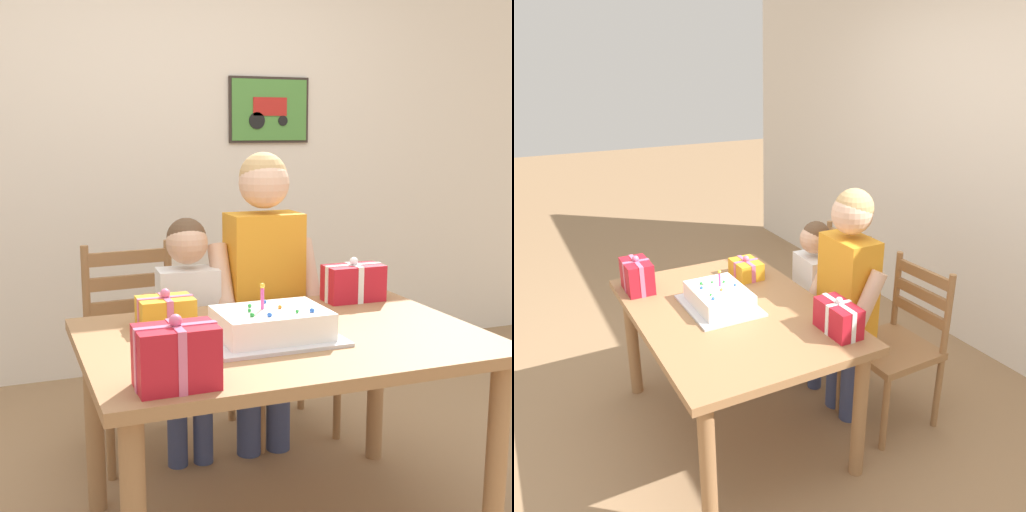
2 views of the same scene
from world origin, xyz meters
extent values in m
plane|color=#997551|center=(0.00, 0.00, 0.00)|extent=(20.00, 20.00, 0.00)
cube|color=silver|center=(0.00, 1.91, 1.30)|extent=(6.40, 0.08, 2.60)
cube|color=#9E7047|center=(0.00, 0.00, 0.71)|extent=(1.36, 0.94, 0.04)
cylinder|color=#9E7047|center=(-0.60, -0.39, 0.35)|extent=(0.07, 0.07, 0.69)
cylinder|color=#9E7047|center=(0.60, -0.39, 0.35)|extent=(0.07, 0.07, 0.69)
cylinder|color=#9E7047|center=(-0.60, 0.39, 0.35)|extent=(0.07, 0.07, 0.69)
cylinder|color=#9E7047|center=(0.60, 0.39, 0.35)|extent=(0.07, 0.07, 0.69)
cube|color=silver|center=(-0.06, -0.04, 0.74)|extent=(0.44, 0.34, 0.01)
cube|color=white|center=(-0.06, -0.04, 0.79)|extent=(0.36, 0.26, 0.09)
cylinder|color=#E04C9E|center=(-0.09, -0.02, 0.87)|extent=(0.01, 0.01, 0.07)
sphere|color=yellow|center=(-0.09, -0.02, 0.91)|extent=(0.02, 0.02, 0.02)
sphere|color=green|center=(-0.14, -0.04, 0.84)|extent=(0.01, 0.01, 0.01)
sphere|color=blue|center=(-0.05, 0.05, 0.84)|extent=(0.01, 0.01, 0.01)
sphere|color=green|center=(-0.12, 0.01, 0.84)|extent=(0.01, 0.01, 0.01)
sphere|color=green|center=(0.00, -0.11, 0.84)|extent=(0.01, 0.01, 0.01)
sphere|color=blue|center=(0.05, -0.12, 0.84)|extent=(0.02, 0.02, 0.02)
sphere|color=blue|center=(-0.10, -0.12, 0.84)|extent=(0.02, 0.02, 0.02)
sphere|color=orange|center=(-0.03, -0.04, 0.84)|extent=(0.01, 0.01, 0.01)
sphere|color=green|center=(-0.15, -0.10, 0.84)|extent=(0.02, 0.02, 0.02)
cube|color=red|center=(-0.46, -0.35, 0.82)|extent=(0.22, 0.14, 0.17)
cube|color=#DB668E|center=(-0.46, -0.35, 0.82)|extent=(0.23, 0.02, 0.18)
cube|color=#DB668E|center=(-0.46, -0.35, 0.82)|extent=(0.02, 0.14, 0.18)
sphere|color=#DB668E|center=(-0.46, -0.35, 0.92)|extent=(0.04, 0.04, 0.04)
cube|color=gold|center=(-0.35, 0.26, 0.78)|extent=(0.19, 0.14, 0.10)
cube|color=#DB668E|center=(-0.35, 0.26, 0.78)|extent=(0.20, 0.02, 0.11)
cube|color=#DB668E|center=(-0.35, 0.26, 0.78)|extent=(0.02, 0.15, 0.11)
sphere|color=#DB668E|center=(-0.35, 0.26, 0.85)|extent=(0.04, 0.04, 0.04)
cube|color=red|center=(0.45, 0.34, 0.81)|extent=(0.24, 0.13, 0.15)
cube|color=white|center=(0.45, 0.34, 0.81)|extent=(0.25, 0.02, 0.15)
cube|color=white|center=(0.45, 0.34, 0.81)|extent=(0.02, 0.13, 0.15)
sphere|color=white|center=(0.45, 0.34, 0.89)|extent=(0.04, 0.04, 0.04)
cube|color=#996B42|center=(-0.34, 0.80, 0.45)|extent=(0.45, 0.45, 0.04)
cylinder|color=#996B42|center=(-0.13, 0.62, 0.21)|extent=(0.04, 0.04, 0.43)
cylinder|color=#996B42|center=(-0.51, 0.59, 0.21)|extent=(0.04, 0.04, 0.43)
cylinder|color=#996B42|center=(-0.16, 1.00, 0.21)|extent=(0.04, 0.04, 0.43)
cylinder|color=#996B42|center=(-0.54, 0.97, 0.21)|extent=(0.04, 0.04, 0.43)
cylinder|color=#996B42|center=(-0.16, 1.00, 0.70)|extent=(0.04, 0.04, 0.45)
cylinder|color=#996B42|center=(-0.54, 0.97, 0.70)|extent=(0.04, 0.04, 0.45)
cube|color=#996B42|center=(-0.35, 0.99, 0.63)|extent=(0.36, 0.05, 0.06)
cube|color=#996B42|center=(-0.35, 0.99, 0.74)|extent=(0.36, 0.05, 0.06)
cube|color=#996B42|center=(-0.35, 0.99, 0.85)|extent=(0.36, 0.05, 0.06)
cube|color=#996B42|center=(0.34, 0.80, 0.45)|extent=(0.43, 0.43, 0.04)
cylinder|color=#996B42|center=(0.53, 0.61, 0.21)|extent=(0.04, 0.04, 0.43)
cylinder|color=#996B42|center=(0.15, 0.60, 0.21)|extent=(0.04, 0.04, 0.43)
cylinder|color=#996B42|center=(0.52, 0.99, 0.21)|extent=(0.04, 0.04, 0.43)
cylinder|color=#996B42|center=(0.14, 0.98, 0.21)|extent=(0.04, 0.04, 0.43)
cylinder|color=#996B42|center=(0.52, 0.99, 0.70)|extent=(0.04, 0.04, 0.45)
cylinder|color=#996B42|center=(0.14, 0.98, 0.70)|extent=(0.04, 0.04, 0.45)
cube|color=#996B42|center=(0.33, 0.99, 0.63)|extent=(0.36, 0.03, 0.06)
cube|color=#996B42|center=(0.33, 0.99, 0.74)|extent=(0.36, 0.03, 0.06)
cube|color=#996B42|center=(0.33, 0.99, 0.85)|extent=(0.36, 0.03, 0.06)
cylinder|color=#38426B|center=(0.24, 0.61, 0.25)|extent=(0.11, 0.11, 0.50)
cylinder|color=#38426B|center=(0.10, 0.61, 0.25)|extent=(0.11, 0.11, 0.50)
cube|color=orange|center=(0.17, 0.61, 0.79)|extent=(0.31, 0.19, 0.57)
cylinder|color=#E0B293|center=(0.36, 0.57, 0.77)|extent=(0.08, 0.24, 0.38)
cylinder|color=#E0B293|center=(-0.03, 0.57, 0.77)|extent=(0.08, 0.24, 0.38)
sphere|color=#E0B293|center=(0.17, 0.61, 1.20)|extent=(0.21, 0.21, 0.21)
sphere|color=tan|center=(0.17, 0.62, 1.23)|extent=(0.20, 0.20, 0.20)
cylinder|color=#38426B|center=(-0.12, 0.61, 0.20)|extent=(0.09, 0.09, 0.40)
cylinder|color=#38426B|center=(-0.23, 0.61, 0.20)|extent=(0.09, 0.09, 0.40)
cube|color=white|center=(-0.17, 0.61, 0.63)|extent=(0.26, 0.17, 0.46)
cylinder|color=tan|center=(-0.02, 0.57, 0.61)|extent=(0.08, 0.19, 0.30)
cylinder|color=tan|center=(-0.33, 0.59, 0.61)|extent=(0.08, 0.19, 0.30)
sphere|color=tan|center=(-0.17, 0.61, 0.96)|extent=(0.17, 0.17, 0.17)
sphere|color=brown|center=(-0.17, 0.62, 0.99)|extent=(0.16, 0.16, 0.16)
camera|label=1|loc=(-0.90, -2.10, 1.42)|focal=48.71mm
camera|label=2|loc=(2.22, -0.98, 1.93)|focal=36.76mm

